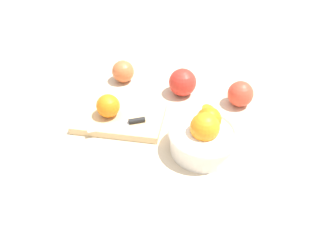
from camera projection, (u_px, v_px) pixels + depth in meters
name	position (u px, v px, depth m)	size (l,w,h in m)	color
ground_plane	(165.00, 119.00, 0.98)	(2.40, 2.40, 0.00)	beige
bowl	(204.00, 135.00, 0.86)	(0.18, 0.18, 0.11)	white
cutting_board	(120.00, 119.00, 0.97)	(0.24, 0.15, 0.02)	#DBB77F
orange_on_board	(108.00, 106.00, 0.94)	(0.06, 0.06, 0.06)	orange
knife	(125.00, 123.00, 0.93)	(0.14, 0.09, 0.01)	silver
apple_front_right	(123.00, 71.00, 1.10)	(0.07, 0.07, 0.07)	#CC6638
apple_front_left	(240.00, 94.00, 1.01)	(0.08, 0.08, 0.08)	#D6422D
apple_front_center	(183.00, 82.00, 1.04)	(0.08, 0.08, 0.08)	red
citrus_peel	(209.00, 108.00, 1.01)	(0.05, 0.04, 0.01)	orange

